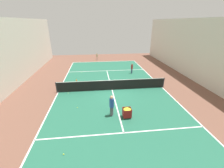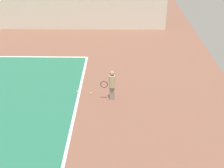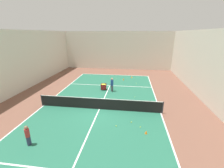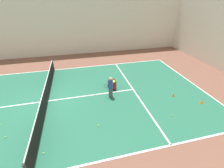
{
  "view_description": "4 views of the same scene",
  "coord_description": "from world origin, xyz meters",
  "px_view_note": "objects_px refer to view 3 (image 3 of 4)",
  "views": [
    {
      "loc": [
        1.58,
        13.7,
        6.39
      ],
      "look_at": [
        0.0,
        0.0,
        0.64
      ],
      "focal_mm": 24.0,
      "sensor_mm": 36.0,
      "label": 1
    },
    {
      "loc": [
        -9.34,
        -13.22,
        6.39
      ],
      "look_at": [
        1.21,
        -13.03,
        0.68
      ],
      "focal_mm": 50.0,
      "sensor_mm": 36.0,
      "label": 2
    },
    {
      "loc": [
        2.7,
        -11.62,
        6.39
      ],
      "look_at": [
        0.54,
        4.47,
        0.89
      ],
      "focal_mm": 24.0,
      "sensor_mm": 36.0,
      "label": 3
    },
    {
      "loc": [
        9.34,
        2.41,
        6.39
      ],
      "look_at": [
        -0.52,
        4.82,
        0.43
      ],
      "focal_mm": 24.0,
      "sensor_mm": 36.0,
      "label": 4
    }
  ],
  "objects_px": {
    "child_midcourt": "(27,134)",
    "training_cone_1": "(146,132)",
    "ball_cart": "(104,86)",
    "training_cone_0": "(132,77)",
    "coach_at_net": "(112,84)",
    "tennis_net": "(99,104)"
  },
  "relations": [
    {
      "from": "ball_cart",
      "to": "training_cone_1",
      "type": "distance_m",
      "value": 8.91
    },
    {
      "from": "ball_cart",
      "to": "training_cone_0",
      "type": "distance_m",
      "value": 6.47
    },
    {
      "from": "tennis_net",
      "to": "training_cone_1",
      "type": "distance_m",
      "value": 4.86
    },
    {
      "from": "ball_cart",
      "to": "training_cone_0",
      "type": "bearing_deg",
      "value": 59.28
    },
    {
      "from": "training_cone_0",
      "to": "child_midcourt",
      "type": "bearing_deg",
      "value": -111.37
    },
    {
      "from": "coach_at_net",
      "to": "ball_cart",
      "type": "distance_m",
      "value": 1.19
    },
    {
      "from": "tennis_net",
      "to": "ball_cart",
      "type": "relative_size",
      "value": 14.77
    },
    {
      "from": "tennis_net",
      "to": "coach_at_net",
      "type": "bearing_deg",
      "value": 83.15
    },
    {
      "from": "child_midcourt",
      "to": "training_cone_1",
      "type": "height_order",
      "value": "child_midcourt"
    },
    {
      "from": "ball_cart",
      "to": "training_cone_1",
      "type": "relative_size",
      "value": 3.0
    },
    {
      "from": "tennis_net",
      "to": "child_midcourt",
      "type": "height_order",
      "value": "child_midcourt"
    },
    {
      "from": "coach_at_net",
      "to": "child_midcourt",
      "type": "xyz_separation_m",
      "value": [
        -3.76,
        -9.42,
        -0.17
      ]
    },
    {
      "from": "coach_at_net",
      "to": "ball_cart",
      "type": "bearing_deg",
      "value": -81.01
    },
    {
      "from": "coach_at_net",
      "to": "training_cone_0",
      "type": "relative_size",
      "value": 5.94
    },
    {
      "from": "coach_at_net",
      "to": "ball_cart",
      "type": "height_order",
      "value": "coach_at_net"
    },
    {
      "from": "ball_cart",
      "to": "training_cone_0",
      "type": "height_order",
      "value": "ball_cart"
    },
    {
      "from": "coach_at_net",
      "to": "training_cone_0",
      "type": "xyz_separation_m",
      "value": [
        2.24,
        5.91,
        -0.79
      ]
    },
    {
      "from": "tennis_net",
      "to": "ball_cart",
      "type": "xyz_separation_m",
      "value": [
        -0.52,
        4.82,
        -0.03
      ]
    },
    {
      "from": "ball_cart",
      "to": "training_cone_0",
      "type": "relative_size",
      "value": 2.71
    },
    {
      "from": "ball_cart",
      "to": "child_midcourt",
      "type": "bearing_deg",
      "value": -105.44
    },
    {
      "from": "child_midcourt",
      "to": "training_cone_1",
      "type": "distance_m",
      "value": 7.37
    },
    {
      "from": "ball_cart",
      "to": "tennis_net",
      "type": "bearing_deg",
      "value": -83.84
    }
  ]
}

